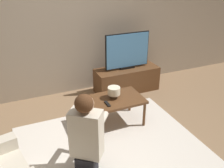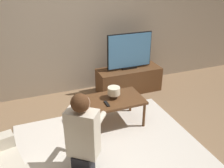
{
  "view_description": "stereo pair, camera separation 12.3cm",
  "coord_description": "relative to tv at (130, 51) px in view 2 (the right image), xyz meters",
  "views": [
    {
      "loc": [
        -1.02,
        -2.3,
        2.18
      ],
      "look_at": [
        0.26,
        0.65,
        0.63
      ],
      "focal_mm": 40.0,
      "sensor_mm": 36.0,
      "label": 1
    },
    {
      "loc": [
        -0.9,
        -2.35,
        2.18
      ],
      "look_at": [
        0.26,
        0.65,
        0.63
      ],
      "focal_mm": 40.0,
      "sensor_mm": 36.0,
      "label": 2
    }
  ],
  "objects": [
    {
      "name": "tv",
      "position": [
        0.0,
        0.0,
        0.0
      ],
      "size": [
        0.84,
        0.08,
        0.66
      ],
      "color": "black",
      "rests_on": "tv_stand"
    },
    {
      "name": "rug",
      "position": [
        -0.93,
        -1.51,
        -0.78
      ],
      "size": [
        2.33,
        2.08,
        0.02
      ],
      "color": "silver",
      "rests_on": "ground_plane"
    },
    {
      "name": "ground_plane",
      "position": [
        -0.93,
        -1.51,
        -0.79
      ],
      "size": [
        10.0,
        10.0,
        0.0
      ],
      "primitive_type": "plane",
      "color": "#896B4C"
    },
    {
      "name": "person_kneeling",
      "position": [
        -1.34,
        -1.71,
        -0.27
      ],
      "size": [
        0.68,
        0.77,
        1.01
      ],
      "rotation": [
        0.0,
        0.0,
        2.48
      ],
      "color": "#232328",
      "rests_on": "rug"
    },
    {
      "name": "wall_back",
      "position": [
        -0.93,
        0.42,
        0.51
      ],
      "size": [
        10.0,
        0.06,
        2.6
      ],
      "color": "tan",
      "rests_on": "ground_plane"
    },
    {
      "name": "remote",
      "position": [
        -0.82,
        -1.04,
        -0.35
      ],
      "size": [
        0.04,
        0.15,
        0.02
      ],
      "color": "black",
      "rests_on": "coffee_table"
    },
    {
      "name": "tv_stand",
      "position": [
        0.0,
        -0.0,
        -0.56
      ],
      "size": [
        1.18,
        0.45,
        0.45
      ],
      "color": "brown",
      "rests_on": "ground_plane"
    },
    {
      "name": "table_lamp",
      "position": [
        -0.66,
        -0.9,
        -0.25
      ],
      "size": [
        0.18,
        0.18,
        0.17
      ],
      "color": "#4C3823",
      "rests_on": "coffee_table"
    },
    {
      "name": "coffee_table",
      "position": [
        -0.68,
        -0.93,
        -0.4
      ],
      "size": [
        0.87,
        0.54,
        0.43
      ],
      "color": "brown",
      "rests_on": "ground_plane"
    }
  ]
}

